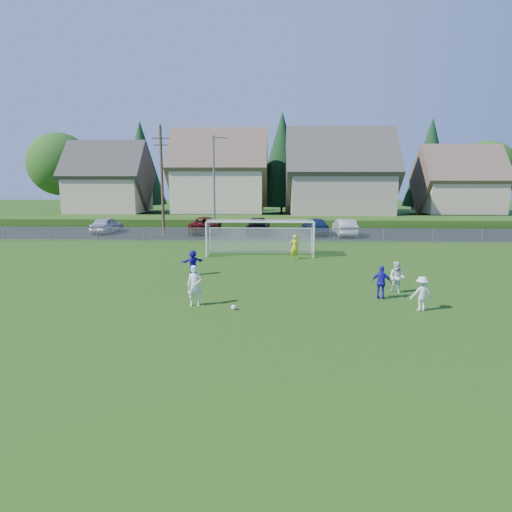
{
  "coord_description": "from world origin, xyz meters",
  "views": [
    {
      "loc": [
        0.91,
        -15.6,
        5.75
      ],
      "look_at": [
        0.0,
        8.0,
        1.4
      ],
      "focal_mm": 32.0,
      "sensor_mm": 36.0,
      "label": 1
    }
  ],
  "objects_px": {
    "player_white_a": "(195,286)",
    "car_c": "(206,225)",
    "soccer_ball": "(234,307)",
    "player_white_c": "(422,294)",
    "car_d": "(258,226)",
    "car_e": "(315,226)",
    "goalkeeper": "(295,247)",
    "soccer_goal": "(260,232)",
    "player_blue_b": "(193,263)",
    "player_blue_a": "(381,282)",
    "car_a": "(107,225)",
    "car_f": "(345,227)",
    "player_white_b": "(397,278)"
  },
  "relations": [
    {
      "from": "player_blue_a",
      "to": "car_f",
      "type": "relative_size",
      "value": 0.33
    },
    {
      "from": "car_a",
      "to": "player_white_a",
      "type": "bearing_deg",
      "value": 122.45
    },
    {
      "from": "player_white_b",
      "to": "car_f",
      "type": "height_order",
      "value": "player_white_b"
    },
    {
      "from": "goalkeeper",
      "to": "soccer_goal",
      "type": "height_order",
      "value": "soccer_goal"
    },
    {
      "from": "player_white_a",
      "to": "player_blue_a",
      "type": "height_order",
      "value": "player_white_a"
    },
    {
      "from": "player_white_b",
      "to": "player_blue_b",
      "type": "distance_m",
      "value": 11.07
    },
    {
      "from": "car_a",
      "to": "car_e",
      "type": "relative_size",
      "value": 0.93
    },
    {
      "from": "soccer_ball",
      "to": "player_white_a",
      "type": "bearing_deg",
      "value": 162.0
    },
    {
      "from": "player_white_a",
      "to": "player_blue_a",
      "type": "xyz_separation_m",
      "value": [
        8.37,
        1.44,
        -0.13
      ]
    },
    {
      "from": "car_e",
      "to": "car_f",
      "type": "distance_m",
      "value": 2.72
    },
    {
      "from": "player_white_a",
      "to": "car_e",
      "type": "xyz_separation_m",
      "value": [
        7.29,
        23.49,
        -0.07
      ]
    },
    {
      "from": "player_white_c",
      "to": "car_a",
      "type": "xyz_separation_m",
      "value": [
        -22.28,
        24.25,
        0.03
      ]
    },
    {
      "from": "player_white_a",
      "to": "car_c",
      "type": "height_order",
      "value": "player_white_a"
    },
    {
      "from": "soccer_ball",
      "to": "player_white_c",
      "type": "bearing_deg",
      "value": 1.66
    },
    {
      "from": "soccer_goal",
      "to": "goalkeeper",
      "type": "bearing_deg",
      "value": -32.99
    },
    {
      "from": "player_white_c",
      "to": "goalkeeper",
      "type": "relative_size",
      "value": 0.89
    },
    {
      "from": "player_white_a",
      "to": "car_a",
      "type": "height_order",
      "value": "player_white_a"
    },
    {
      "from": "player_white_b",
      "to": "car_a",
      "type": "distance_m",
      "value": 30.72
    },
    {
      "from": "player_blue_a",
      "to": "player_blue_b",
      "type": "bearing_deg",
      "value": -7.67
    },
    {
      "from": "player_white_a",
      "to": "player_white_b",
      "type": "bearing_deg",
      "value": 6.47
    },
    {
      "from": "goalkeeper",
      "to": "car_e",
      "type": "bearing_deg",
      "value": -108.84
    },
    {
      "from": "player_blue_b",
      "to": "car_e",
      "type": "distance_m",
      "value": 19.4
    },
    {
      "from": "player_blue_a",
      "to": "car_d",
      "type": "distance_m",
      "value": 23.28
    },
    {
      "from": "player_blue_b",
      "to": "car_c",
      "type": "relative_size",
      "value": 0.25
    },
    {
      "from": "soccer_ball",
      "to": "car_a",
      "type": "bearing_deg",
      "value": 120.44
    },
    {
      "from": "player_blue_a",
      "to": "soccer_goal",
      "type": "xyz_separation_m",
      "value": [
        -5.88,
        11.11,
        0.86
      ]
    },
    {
      "from": "player_blue_b",
      "to": "goalkeeper",
      "type": "xyz_separation_m",
      "value": [
        5.97,
        5.02,
        0.11
      ]
    },
    {
      "from": "player_white_a",
      "to": "player_blue_a",
      "type": "relative_size",
      "value": 1.16
    },
    {
      "from": "car_e",
      "to": "car_a",
      "type": "bearing_deg",
      "value": -7.29
    },
    {
      "from": "car_a",
      "to": "player_white_c",
      "type": "bearing_deg",
      "value": 137.16
    },
    {
      "from": "car_a",
      "to": "car_f",
      "type": "xyz_separation_m",
      "value": [
        22.59,
        -0.99,
        0.0
      ]
    },
    {
      "from": "player_white_b",
      "to": "car_d",
      "type": "relative_size",
      "value": 0.29
    },
    {
      "from": "player_blue_a",
      "to": "goalkeeper",
      "type": "height_order",
      "value": "goalkeeper"
    },
    {
      "from": "player_blue_b",
      "to": "car_a",
      "type": "relative_size",
      "value": 0.32
    },
    {
      "from": "goalkeeper",
      "to": "car_f",
      "type": "bearing_deg",
      "value": -120.95
    },
    {
      "from": "player_white_b",
      "to": "car_c",
      "type": "height_order",
      "value": "car_c"
    },
    {
      "from": "car_c",
      "to": "car_e",
      "type": "xyz_separation_m",
      "value": [
        10.41,
        -0.68,
        0.04
      ]
    },
    {
      "from": "goalkeeper",
      "to": "car_c",
      "type": "bearing_deg",
      "value": -66.49
    },
    {
      "from": "car_d",
      "to": "player_white_c",
      "type": "bearing_deg",
      "value": 107.82
    },
    {
      "from": "player_white_a",
      "to": "car_c",
      "type": "xyz_separation_m",
      "value": [
        -3.12,
        24.17,
        -0.11
      ]
    },
    {
      "from": "soccer_ball",
      "to": "player_white_a",
      "type": "distance_m",
      "value": 1.99
    },
    {
      "from": "player_blue_a",
      "to": "car_e",
      "type": "xyz_separation_m",
      "value": [
        -1.08,
        22.05,
        0.05
      ]
    },
    {
      "from": "car_f",
      "to": "player_blue_b",
      "type": "bearing_deg",
      "value": 54.89
    },
    {
      "from": "player_white_c",
      "to": "car_a",
      "type": "distance_m",
      "value": 32.93
    },
    {
      "from": "car_d",
      "to": "car_e",
      "type": "relative_size",
      "value": 1.12
    },
    {
      "from": "player_blue_a",
      "to": "soccer_goal",
      "type": "height_order",
      "value": "soccer_goal"
    },
    {
      "from": "soccer_ball",
      "to": "car_c",
      "type": "height_order",
      "value": "car_c"
    },
    {
      "from": "player_white_c",
      "to": "player_blue_a",
      "type": "height_order",
      "value": "player_blue_a"
    },
    {
      "from": "soccer_ball",
      "to": "player_blue_b",
      "type": "relative_size",
      "value": 0.15
    },
    {
      "from": "player_white_c",
      "to": "car_e",
      "type": "height_order",
      "value": "car_e"
    }
  ]
}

